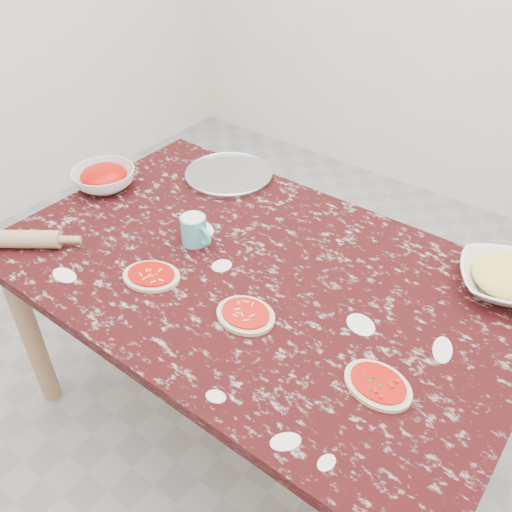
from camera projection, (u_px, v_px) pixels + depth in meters
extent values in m
plane|color=gray|center=(256.00, 416.00, 2.12)|extent=(4.00, 4.00, 0.00)
cube|color=black|center=(256.00, 274.00, 1.67)|extent=(1.60, 1.00, 0.04)
cube|color=#A0745A|center=(256.00, 288.00, 1.71)|extent=(1.50, 0.90, 0.08)
cylinder|color=#A0745A|center=(30.00, 333.00, 1.98)|extent=(0.07, 0.07, 0.71)
cylinder|color=#A0745A|center=(188.00, 228.00, 2.51)|extent=(0.07, 0.07, 0.71)
cylinder|color=#A0745A|center=(502.00, 380.00, 1.82)|extent=(0.07, 0.07, 0.71)
cylinder|color=#B2B2B7|center=(229.00, 175.00, 2.09)|extent=(0.43, 0.43, 0.01)
imported|color=white|center=(104.00, 179.00, 2.01)|extent=(0.24, 0.24, 0.07)
imported|color=white|center=(507.00, 281.00, 1.56)|extent=(0.35, 0.35, 0.07)
cylinder|color=#54ABBD|center=(194.00, 230.00, 1.73)|extent=(0.08, 0.08, 0.10)
torus|color=#54ABBD|center=(204.00, 236.00, 1.71)|extent=(0.07, 0.02, 0.07)
cylinder|color=silver|center=(193.00, 221.00, 1.71)|extent=(0.07, 0.07, 0.01)
ellipsoid|color=beige|center=(152.00, 276.00, 1.62)|extent=(0.21, 0.19, 0.01)
ellipsoid|color=red|center=(151.00, 274.00, 1.61)|extent=(0.18, 0.16, 0.00)
ellipsoid|color=beige|center=(246.00, 315.00, 1.49)|extent=(0.18, 0.15, 0.01)
ellipsoid|color=red|center=(246.00, 313.00, 1.48)|extent=(0.15, 0.12, 0.00)
ellipsoid|color=beige|center=(378.00, 385.00, 1.30)|extent=(0.19, 0.15, 0.01)
ellipsoid|color=red|center=(378.00, 383.00, 1.30)|extent=(0.15, 0.12, 0.00)
cylinder|color=tan|center=(14.00, 239.00, 1.73)|extent=(0.27, 0.22, 0.06)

